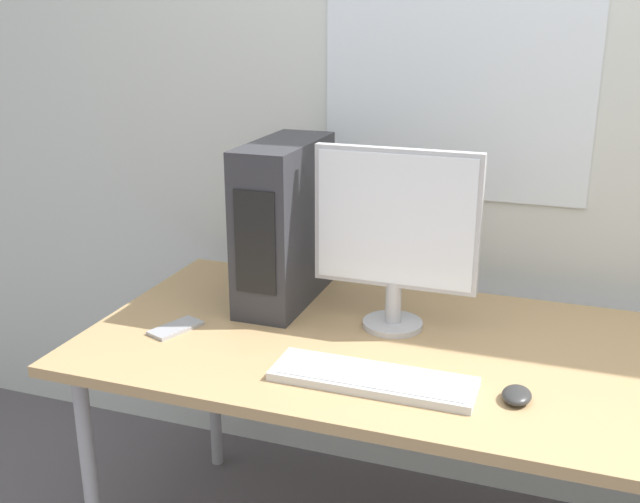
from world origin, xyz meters
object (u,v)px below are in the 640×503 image
Objects in this scene: keyboard at (373,379)px; cell_phone at (176,328)px; pc_tower at (284,223)px; monitor_main at (396,230)px; mouse at (517,395)px.

cell_phone is (-0.58, 0.11, -0.01)m from keyboard.
pc_tower is 0.36m from monitor_main.
keyboard is (0.04, -0.32, -0.26)m from monitor_main.
monitor_main is at bearing 140.19° from mouse.
keyboard is 0.32m from mouse.
monitor_main is 3.05× the size of cell_phone.
mouse is (0.70, -0.39, -0.22)m from pc_tower.
keyboard is (0.38, -0.41, -0.22)m from pc_tower.
cell_phone is (-0.89, 0.08, -0.01)m from mouse.
pc_tower is 5.38× the size of mouse.
mouse is (0.35, -0.29, -0.26)m from monitor_main.
monitor_main is at bearing -15.07° from pc_tower.
mouse reaches higher than cell_phone.
monitor_main is 0.53m from mouse.
monitor_main reaches higher than mouse.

